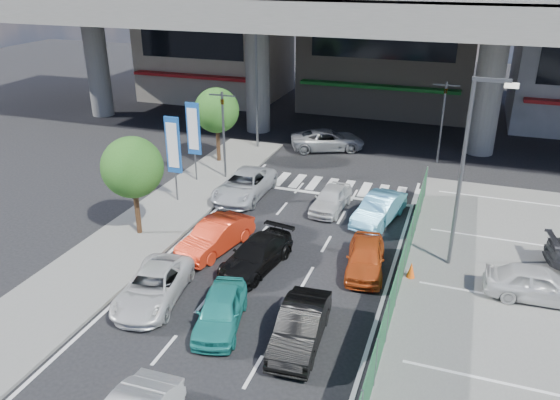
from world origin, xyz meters
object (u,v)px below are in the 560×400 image
at_px(traffic_light_right, 444,102).
at_px(signboard_far, 193,131).
at_px(street_lamp_left, 259,79).
at_px(taxi_teal_mid, 220,310).
at_px(sedan_white_front_mid, 331,199).
at_px(crossing_wagon_silver, 328,140).
at_px(kei_truck_front_right, 379,209).
at_px(tree_near, 132,168).
at_px(hatch_black_mid_right, 300,327).
at_px(tree_far, 217,111).
at_px(traffic_light_left, 223,114).
at_px(traffic_cone, 411,270).
at_px(sedan_white_mid_left, 153,287).
at_px(street_lamp_right, 468,159).
at_px(signboard_near, 173,148).
at_px(parked_sedan_white, 539,284).
at_px(wagon_silver_front_left, 244,185).
at_px(taxi_orange_right, 365,257).
at_px(taxi_orange_left, 216,236).
at_px(sedan_black_mid, 256,255).

height_order(traffic_light_right, signboard_far, traffic_light_right).
xyz_separation_m(street_lamp_left, taxi_teal_mid, (5.95, -19.13, -4.13)).
bearing_deg(sedan_white_front_mid, taxi_teal_mid, -92.21).
bearing_deg(crossing_wagon_silver, traffic_light_right, -116.16).
bearing_deg(crossing_wagon_silver, kei_truck_front_right, -176.58).
relative_size(traffic_light_right, tree_near, 1.08).
bearing_deg(hatch_black_mid_right, tree_far, 119.70).
distance_m(traffic_light_left, traffic_cone, 14.54).
bearing_deg(signboard_far, sedan_white_mid_left, -70.23).
relative_size(hatch_black_mid_right, crossing_wagon_silver, 0.81).
relative_size(street_lamp_right, signboard_far, 1.70).
height_order(signboard_near, taxi_teal_mid, signboard_near).
bearing_deg(kei_truck_front_right, parked_sedan_white, -22.58).
distance_m(traffic_light_left, parked_sedan_white, 18.51).
height_order(tree_far, wagon_silver_front_left, tree_far).
bearing_deg(tree_near, street_lamp_left, 87.24).
height_order(tree_near, crossing_wagon_silver, tree_near).
distance_m(signboard_far, crossing_wagon_silver, 10.35).
relative_size(sedan_white_mid_left, taxi_orange_right, 1.17).
bearing_deg(street_lamp_right, sedan_white_front_mid, 149.48).
bearing_deg(sedan_white_front_mid, signboard_far, 175.69).
height_order(traffic_light_right, street_lamp_right, street_lamp_right).
relative_size(signboard_far, crossing_wagon_silver, 0.95).
height_order(tree_far, sedan_white_mid_left, tree_far).
bearing_deg(signboard_near, taxi_orange_left, -44.25).
bearing_deg(wagon_silver_front_left, street_lamp_left, 105.88).
relative_size(taxi_orange_left, wagon_silver_front_left, 0.84).
relative_size(street_lamp_left, traffic_cone, 11.81).
xyz_separation_m(street_lamp_left, tree_near, (-0.67, -14.00, -1.38)).
height_order(wagon_silver_front_left, kei_truck_front_right, wagon_silver_front_left).
bearing_deg(sedan_white_front_mid, parked_sedan_white, -25.75).
relative_size(traffic_light_left, sedan_black_mid, 1.23).
relative_size(tree_far, hatch_black_mid_right, 1.18).
relative_size(sedan_black_mid, wagon_silver_front_left, 0.85).
xyz_separation_m(taxi_orange_right, wagon_silver_front_left, (-7.76, 5.55, 0.04)).
relative_size(traffic_light_right, sedan_black_mid, 1.23).
distance_m(tree_far, taxi_orange_right, 15.65).
xyz_separation_m(taxi_teal_mid, hatch_black_mid_right, (2.95, 0.00, 0.03)).
relative_size(tree_near, wagon_silver_front_left, 0.97).
height_order(traffic_light_right, sedan_white_front_mid, traffic_light_right).
bearing_deg(parked_sedan_white, hatch_black_mid_right, 122.98).
height_order(signboard_far, kei_truck_front_right, signboard_far).
relative_size(sedan_white_mid_left, hatch_black_mid_right, 1.09).
relative_size(tree_far, taxi_teal_mid, 1.29).
relative_size(street_lamp_right, tree_near, 1.67).
bearing_deg(hatch_black_mid_right, taxi_teal_mid, 176.16).
bearing_deg(kei_truck_front_right, sedan_white_front_mid, -179.39).
distance_m(traffic_light_left, kei_truck_front_right, 10.55).
relative_size(taxi_teal_mid, crossing_wagon_silver, 0.75).
height_order(taxi_orange_left, taxi_orange_right, taxi_orange_left).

